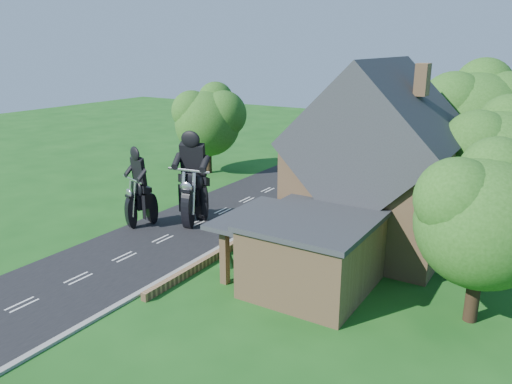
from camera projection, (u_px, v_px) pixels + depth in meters
The scene contains 19 objects.
ground at pixel (163, 239), 29.03m from camera, with size 120.00×120.00×0.00m, color #154B15.
road at pixel (163, 239), 29.03m from camera, with size 7.00×80.00×0.02m, color black.
kerb at pixel (213, 251), 27.17m from camera, with size 0.30×80.00×0.12m, color gray.
garden_wall at pixel (270, 224), 30.86m from camera, with size 0.30×22.00×0.40m, color #9B754F.
house at pixel (377, 169), 27.36m from camera, with size 9.54×8.64×10.24m.
annex at pixel (311, 252), 22.87m from camera, with size 7.05×5.94×3.44m.
tree_annex_side at pixel (495, 213), 19.09m from camera, with size 5.64×5.20×7.48m.
tree_house_right at pixel (508, 158), 26.12m from camera, with size 6.51×6.00×8.40m.
tree_behind_house at pixel (483, 117), 33.20m from camera, with size 7.81×7.20×10.08m.
tree_behind_left at pixel (397, 116), 37.19m from camera, with size 6.94×6.40×9.16m.
tree_far_road at pixel (212, 118), 42.62m from camera, with size 6.08×5.60×7.84m.
shrub_a at pixel (227, 256), 25.38m from camera, with size 0.90×0.90×1.10m, color #123B1C.
shrub_b at pixel (253, 240), 27.41m from camera, with size 0.90×0.90×1.10m, color #123B1C.
shrub_c at pixel (276, 227), 29.44m from camera, with size 0.90×0.90×1.10m, color #123B1C.
shrub_d at pixel (313, 205), 33.51m from camera, with size 0.90×0.90×1.10m, color #123B1C.
shrub_e at pixel (328, 195), 35.54m from camera, with size 0.90×0.90×1.10m, color #123B1C.
shrub_f at pixel (342, 187), 37.58m from camera, with size 0.90×0.90×1.10m, color #123B1C.
motorcycle_lead at pixel (195, 211), 31.18m from camera, with size 0.49×1.92×1.79m, color black, non-canonical shape.
motorcycle_follow at pixel (142, 214), 30.99m from camera, with size 0.41×1.63×1.51m, color black, non-canonical shape.
Camera 1 is at (18.93, -20.07, 10.90)m, focal length 35.00 mm.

